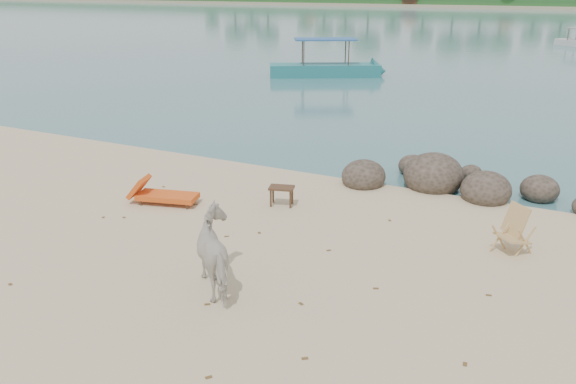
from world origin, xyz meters
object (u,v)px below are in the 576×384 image
object	(u,v)px
boulders	(445,181)
side_table	(282,197)
boat_near	(325,45)
cow	(220,254)
deck_chair	(513,233)
lounge_chair	(167,194)

from	to	relation	value
boulders	side_table	bearing A→B (deg)	-137.70
boulders	boat_near	bearing A→B (deg)	121.94
cow	deck_chair	size ratio (longest dim) A/B	1.77
lounge_chair	deck_chair	distance (m)	7.85
lounge_chair	deck_chair	xyz separation A→B (m)	(7.80, 0.87, 0.18)
cow	boat_near	world-z (taller)	boat_near
cow	deck_chair	bearing A→B (deg)	171.11
deck_chair	boat_near	xyz separation A→B (m)	(-12.36, 19.94, 1.29)
side_table	boat_near	size ratio (longest dim) A/B	0.08
side_table	boat_near	world-z (taller)	boat_near
side_table	boat_near	bearing A→B (deg)	93.80
cow	lounge_chair	distance (m)	4.44
cow	deck_chair	distance (m)	5.80
lounge_chair	boat_near	distance (m)	21.35
boulders	cow	world-z (taller)	cow
side_table	lounge_chair	bearing A→B (deg)	-172.48
boulders	deck_chair	bearing A→B (deg)	-59.00
cow	side_table	size ratio (longest dim) A/B	2.74
cow	boat_near	distance (m)	24.98
boulders	boat_near	size ratio (longest dim) A/B	0.88
boat_near	boulders	bearing A→B (deg)	-86.42
boulders	boat_near	distance (m)	19.73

